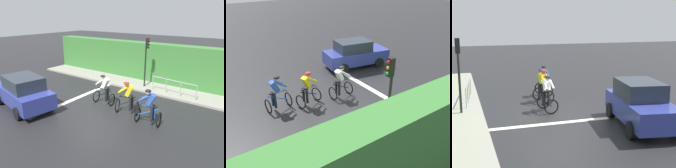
# 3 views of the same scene
# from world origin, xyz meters

# --- Properties ---
(ground_plane) EXTENTS (80.00, 80.00, 0.00)m
(ground_plane) POSITION_xyz_m (0.00, 0.00, 0.00)
(ground_plane) COLOR black
(road_marking_stop_line) EXTENTS (7.00, 0.30, 0.01)m
(road_marking_stop_line) POSITION_xyz_m (0.00, -1.23, 0.00)
(road_marking_stop_line) COLOR silver
(road_marking_stop_line) RESTS_ON ground
(cyclist_lead) EXTENTS (0.79, 1.15, 1.66)m
(cyclist_lead) POSITION_xyz_m (0.47, 3.66, 0.80)
(cyclist_lead) COLOR black
(cyclist_lead) RESTS_ON ground
(cyclist_second) EXTENTS (0.94, 1.22, 1.66)m
(cyclist_second) POSITION_xyz_m (0.09, 2.30, 0.80)
(cyclist_second) COLOR black
(cyclist_second) RESTS_ON ground
(cyclist_mid) EXTENTS (0.77, 1.13, 1.66)m
(cyclist_mid) POSITION_xyz_m (-0.15, 0.61, 0.80)
(cyclist_mid) COLOR black
(cyclist_mid) RESTS_ON ground
(car_navy) EXTENTS (2.39, 4.33, 1.76)m
(car_navy) POSITION_xyz_m (2.75, -2.56, 0.87)
(car_navy) COLOR navy
(car_navy) RESTS_ON ground
(traffic_light_near_crossing) EXTENTS (0.21, 0.31, 3.34)m
(traffic_light_near_crossing) POSITION_xyz_m (-3.88, 1.18, 2.22)
(traffic_light_near_crossing) COLOR black
(traffic_light_near_crossing) RESTS_ON ground
(pedestrian_railing_kerbside) EXTENTS (0.36, 2.89, 1.03)m
(pedestrian_railing_kerbside) POSITION_xyz_m (-3.48, 3.26, 0.76)
(pedestrian_railing_kerbside) COLOR #999EA3
(pedestrian_railing_kerbside) RESTS_ON ground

